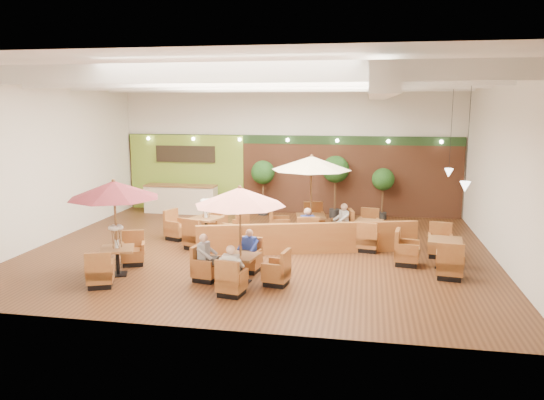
% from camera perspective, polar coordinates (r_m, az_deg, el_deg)
% --- Properties ---
extents(room, '(14.04, 14.00, 5.52)m').
position_cam_1_polar(room, '(17.13, 0.26, 7.45)').
color(room, '#381E0F').
rests_on(room, ground).
extents(service_counter, '(3.00, 0.75, 1.18)m').
position_cam_1_polar(service_counter, '(22.42, -9.76, 0.11)').
color(service_counter, beige).
rests_on(service_counter, ground).
extents(booth_divider, '(6.54, 2.05, 0.94)m').
position_cam_1_polar(booth_divider, '(16.10, 3.95, -4.14)').
color(booth_divider, brown).
rests_on(booth_divider, ground).
extents(table_0, '(2.38, 2.68, 2.58)m').
position_cam_1_polar(table_0, '(14.30, -16.57, -0.29)').
color(table_0, brown).
rests_on(table_0, ground).
extents(table_1, '(2.51, 2.51, 2.50)m').
position_cam_1_polar(table_1, '(13.16, -3.45, -1.79)').
color(table_1, brown).
rests_on(table_1, ground).
extents(table_2, '(2.90, 2.90, 2.86)m').
position_cam_1_polar(table_2, '(17.49, 4.24, 1.87)').
color(table_2, brown).
rests_on(table_2, ground).
extents(table_3, '(2.86, 2.86, 1.57)m').
position_cam_1_polar(table_3, '(17.67, -7.08, -3.01)').
color(table_3, brown).
rests_on(table_3, ground).
extents(table_4, '(1.88, 2.75, 1.01)m').
position_cam_1_polar(table_4, '(15.47, 16.96, -5.52)').
color(table_4, brown).
rests_on(table_4, ground).
extents(table_5, '(0.98, 2.62, 0.95)m').
position_cam_1_polar(table_5, '(17.51, 10.30, -3.47)').
color(table_5, brown).
rests_on(table_5, ground).
extents(topiary_0, '(0.96, 0.96, 2.24)m').
position_cam_1_polar(topiary_0, '(21.52, -0.98, 2.75)').
color(topiary_0, black).
rests_on(topiary_0, ground).
extents(topiary_1, '(1.07, 1.07, 2.48)m').
position_cam_1_polar(topiary_1, '(21.13, 6.85, 3.04)').
color(topiary_1, black).
rests_on(topiary_1, ground).
extents(topiary_2, '(0.87, 0.87, 2.03)m').
position_cam_1_polar(topiary_2, '(21.14, 11.86, 1.98)').
color(topiary_2, black).
rests_on(topiary_2, ground).
extents(diner_0, '(0.38, 0.30, 0.77)m').
position_cam_1_polar(diner_0, '(12.54, -4.40, -6.96)').
color(diner_0, silver).
rests_on(diner_0, ground).
extents(diner_1, '(0.39, 0.35, 0.71)m').
position_cam_1_polar(diner_1, '(14.26, -2.53, -4.94)').
color(diner_1, '#243A9C').
rests_on(diner_1, ground).
extents(diner_2, '(0.31, 0.38, 0.77)m').
position_cam_1_polar(diner_2, '(13.63, -7.16, -5.62)').
color(diner_2, gray).
rests_on(diner_2, ground).
extents(diner_3, '(0.46, 0.42, 0.83)m').
position_cam_1_polar(diner_3, '(16.67, 3.80, -2.57)').
color(diner_3, '#243A9C').
rests_on(diner_3, ground).
extents(diner_4, '(0.40, 0.44, 0.80)m').
position_cam_1_polar(diner_4, '(17.62, 7.58, -1.98)').
color(diner_4, silver).
rests_on(diner_4, ground).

